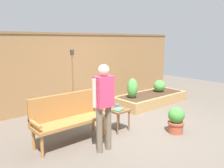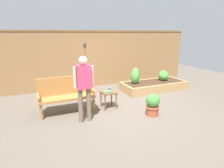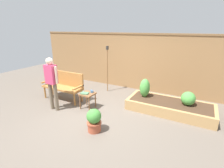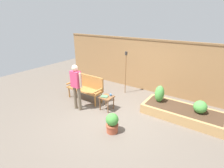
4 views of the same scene
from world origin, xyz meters
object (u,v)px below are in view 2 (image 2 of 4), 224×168
book_on_table (107,92)px  potted_boxwood (153,104)px  side_table (108,94)px  cup_on_table (109,89)px  garden_bench (66,92)px  tiki_torch (85,60)px  shrub_far_corner (163,76)px  person_by_bench (84,84)px  shrub_near_bench (135,76)px

book_on_table → potted_boxwood: (0.90, -0.84, -0.20)m
side_table → cup_on_table: 0.18m
garden_bench → tiki_torch: 1.74m
side_table → tiki_torch: (-0.20, 1.54, 0.78)m
side_table → potted_boxwood: (0.84, -0.90, -0.10)m
tiki_torch → garden_bench: bearing=-124.7°
garden_bench → side_table: garden_bench is taller
shrub_far_corner → person_by_bench: person_by_bench is taller
book_on_table → potted_boxwood: potted_boxwood is taller
shrub_far_corner → potted_boxwood: bearing=-134.0°
garden_bench → shrub_near_bench: (2.56, 0.78, 0.04)m
cup_on_table → garden_bench: bearing=175.6°
tiki_torch → shrub_near_bench: bearing=-18.7°
side_table → cup_on_table: size_ratio=4.48×
shrub_far_corner → person_by_bench: size_ratio=0.24×
cup_on_table → shrub_near_bench: shrub_near_bench is taller
potted_boxwood → tiki_torch: bearing=113.0°
cup_on_table → shrub_far_corner: 2.74m
potted_boxwood → tiki_torch: (-1.04, 2.45, 0.88)m
shrub_near_bench → shrub_far_corner: size_ratio=1.50×
garden_bench → side_table: bearing=-10.6°
side_table → shrub_near_bench: 1.76m
book_on_table → person_by_bench: (-0.77, -0.48, 0.44)m
potted_boxwood → shrub_far_corner: size_ratio=1.49×
garden_bench → cup_on_table: size_ratio=13.44×
side_table → shrub_near_bench: bearing=34.6°
cup_on_table → side_table: bearing=-122.9°
garden_bench → shrub_near_bench: bearing=17.0°
garden_bench → person_by_bench: bearing=-68.7°
book_on_table → tiki_torch: size_ratio=0.14×
tiki_torch → person_by_bench: (-0.63, -2.09, -0.24)m
shrub_near_bench → person_by_bench: 2.76m
book_on_table → potted_boxwood: bearing=-59.1°
shrub_far_corner → tiki_torch: 3.01m
person_by_bench → side_table: bearing=33.3°
shrub_near_bench → side_table: bearing=-145.4°
tiki_torch → person_by_bench: bearing=-106.8°
shrub_far_corner → person_by_bench: 3.85m
garden_bench → book_on_table: garden_bench is taller
shrub_near_bench → tiki_torch: (-1.63, 0.55, 0.59)m
potted_boxwood → shrub_far_corner: 2.64m
potted_boxwood → shrub_near_bench: bearing=72.7°
cup_on_table → book_on_table: size_ratio=0.46×
book_on_table → shrub_far_corner: shrub_far_corner is taller
shrub_near_bench → book_on_table: bearing=-144.8°
book_on_table → shrub_far_corner: bearing=5.1°
cup_on_table → tiki_torch: bearing=100.8°
garden_bench → shrub_far_corner: 3.88m
side_table → shrub_far_corner: size_ratio=1.26×
book_on_table → tiki_torch: bearing=79.1°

